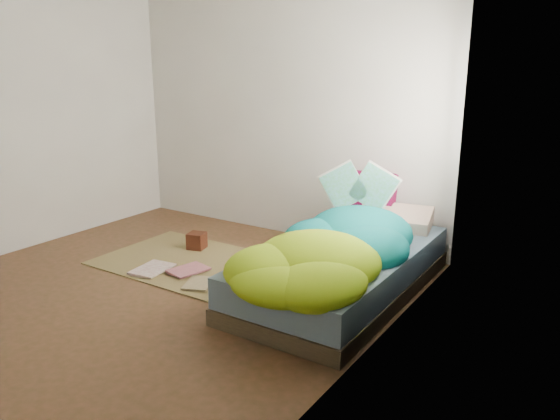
{
  "coord_description": "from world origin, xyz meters",
  "views": [
    {
      "loc": [
        2.95,
        -2.78,
        1.71
      ],
      "look_at": [
        0.64,
        0.75,
        0.56
      ],
      "focal_mm": 35.0,
      "sensor_mm": 36.0,
      "label": 1
    }
  ],
  "objects_px": {
    "bed": "(342,271)",
    "open_book": "(359,175)",
    "floor_book_a": "(140,267)",
    "pillow_magenta": "(372,195)",
    "wooden_box": "(197,241)",
    "floor_book_b": "(181,267)"
  },
  "relations": [
    {
      "from": "open_book",
      "to": "floor_book_b",
      "type": "bearing_deg",
      "value": -173.41
    },
    {
      "from": "bed",
      "to": "open_book",
      "type": "relative_size",
      "value": 3.89
    },
    {
      "from": "bed",
      "to": "pillow_magenta",
      "type": "distance_m",
      "value": 1.01
    },
    {
      "from": "wooden_box",
      "to": "pillow_magenta",
      "type": "bearing_deg",
      "value": 29.6
    },
    {
      "from": "wooden_box",
      "to": "floor_book_b",
      "type": "height_order",
      "value": "wooden_box"
    },
    {
      "from": "bed",
      "to": "open_book",
      "type": "height_order",
      "value": "open_book"
    },
    {
      "from": "pillow_magenta",
      "to": "floor_book_b",
      "type": "relative_size",
      "value": 1.34
    },
    {
      "from": "open_book",
      "to": "pillow_magenta",
      "type": "bearing_deg",
      "value": 77.78
    },
    {
      "from": "bed",
      "to": "open_book",
      "type": "xyz_separation_m",
      "value": [
        -0.08,
        0.41,
        0.67
      ]
    },
    {
      "from": "floor_book_a",
      "to": "floor_book_b",
      "type": "height_order",
      "value": "floor_book_b"
    },
    {
      "from": "pillow_magenta",
      "to": "wooden_box",
      "type": "height_order",
      "value": "pillow_magenta"
    },
    {
      "from": "pillow_magenta",
      "to": "open_book",
      "type": "relative_size",
      "value": 0.81
    },
    {
      "from": "open_book",
      "to": "floor_book_a",
      "type": "xyz_separation_m",
      "value": [
        -1.56,
        -0.94,
        -0.81
      ]
    },
    {
      "from": "bed",
      "to": "pillow_magenta",
      "type": "bearing_deg",
      "value": 101.32
    },
    {
      "from": "open_book",
      "to": "wooden_box",
      "type": "bearing_deg",
      "value": 166.88
    },
    {
      "from": "bed",
      "to": "pillow_magenta",
      "type": "relative_size",
      "value": 4.8
    },
    {
      "from": "wooden_box",
      "to": "floor_book_b",
      "type": "distance_m",
      "value": 0.52
    },
    {
      "from": "bed",
      "to": "wooden_box",
      "type": "distance_m",
      "value": 1.58
    },
    {
      "from": "bed",
      "to": "floor_book_a",
      "type": "distance_m",
      "value": 1.72
    },
    {
      "from": "floor_book_b",
      "to": "pillow_magenta",
      "type": "bearing_deg",
      "value": 60.26
    },
    {
      "from": "pillow_magenta",
      "to": "open_book",
      "type": "height_order",
      "value": "open_book"
    },
    {
      "from": "wooden_box",
      "to": "floor_book_b",
      "type": "xyz_separation_m",
      "value": [
        0.23,
        -0.46,
        -0.06
      ]
    }
  ]
}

